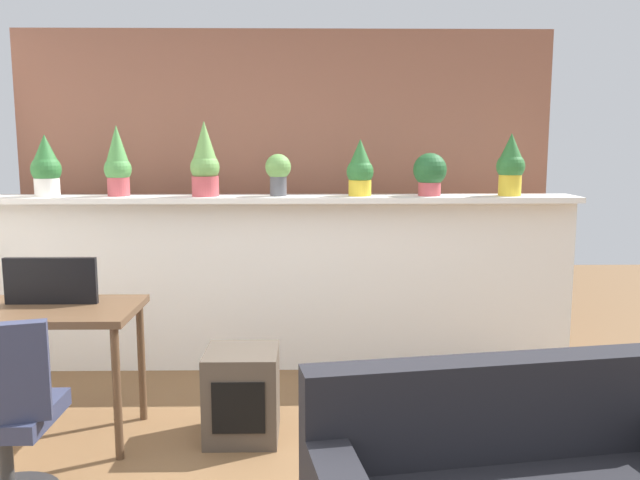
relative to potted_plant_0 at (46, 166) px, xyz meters
The scene contains 14 objects.
divider_wall 1.85m from the potted_plant_0, ahead, with size 4.17×0.16×1.22m, color white.
plant_shelf 1.66m from the potted_plant_0, ahead, with size 4.17×0.36×0.04m, color white.
brick_wall_behind 1.77m from the potted_plant_0, 20.98° to the left, with size 4.17×0.10×2.50m, color #935B47.
potted_plant_0 is the anchor object (origin of this frame).
potted_plant_1 0.50m from the potted_plant_0, ahead, with size 0.19×0.19×0.49m.
potted_plant_2 1.11m from the potted_plant_0, ahead, with size 0.20×0.20×0.52m.
potted_plant_3 1.62m from the potted_plant_0, ahead, with size 0.18×0.18×0.29m.
potted_plant_4 2.19m from the potted_plant_0, ahead, with size 0.19×0.19×0.40m.
potted_plant_5 2.69m from the potted_plant_0, ahead, with size 0.24×0.24×0.30m.
potted_plant_6 3.25m from the potted_plant_0, ahead, with size 0.20×0.20×0.44m.
desk 1.44m from the potted_plant_0, 73.23° to the right, with size 1.10×0.60×0.75m.
tv_monitor 1.28m from the potted_plant_0, 68.95° to the right, with size 0.51×0.04×0.26m, color black.
office_chair 2.27m from the potted_plant_0, 75.35° to the right, with size 0.49×0.50×0.91m.
side_cube_shelf 2.22m from the potted_plant_0, 38.02° to the right, with size 0.40×0.41×0.50m.
Camera 1 is at (0.19, -2.66, 1.63)m, focal length 36.91 mm.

